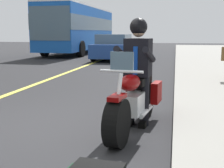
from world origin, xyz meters
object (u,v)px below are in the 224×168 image
object	(u,v)px
bus_far	(80,27)
car_silver	(115,47)
rider_main	(138,63)
motorcycle_main	(134,101)

from	to	relation	value
bus_far	car_silver	size ratio (longest dim) A/B	2.40
bus_far	car_silver	xyz separation A→B (m)	(4.88, 3.58, -1.18)
bus_far	car_silver	world-z (taller)	bus_far
rider_main	bus_far	bearing A→B (deg)	-159.41
motorcycle_main	bus_far	xyz separation A→B (m)	(-17.07, -6.32, 1.42)
rider_main	bus_far	xyz separation A→B (m)	(-16.89, -6.34, 0.84)
rider_main	car_silver	bearing A→B (deg)	-167.03
bus_far	rider_main	bearing A→B (deg)	20.59
motorcycle_main	car_silver	world-z (taller)	car_silver
car_silver	motorcycle_main	bearing A→B (deg)	12.67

